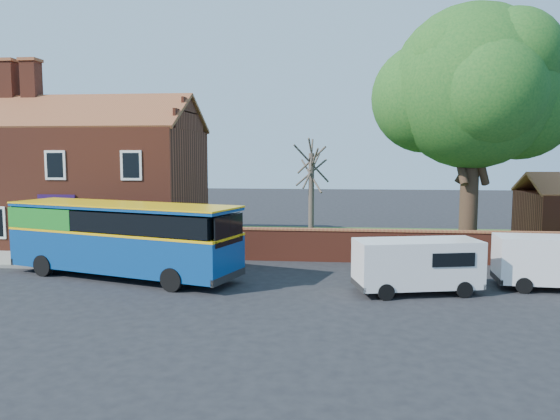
# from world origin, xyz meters

# --- Properties ---
(ground) EXTENTS (120.00, 120.00, 0.00)m
(ground) POSITION_xyz_m (0.00, 0.00, 0.00)
(ground) COLOR black
(ground) RESTS_ON ground
(pavement) EXTENTS (18.00, 3.50, 0.12)m
(pavement) POSITION_xyz_m (-7.00, 5.75, 0.06)
(pavement) COLOR gray
(pavement) RESTS_ON ground
(kerb) EXTENTS (18.00, 0.15, 0.14)m
(kerb) POSITION_xyz_m (-7.00, 4.00, 0.07)
(kerb) COLOR slate
(kerb) RESTS_ON ground
(grass_strip) EXTENTS (26.00, 12.00, 0.04)m
(grass_strip) POSITION_xyz_m (13.00, 13.00, 0.02)
(grass_strip) COLOR #426B28
(grass_strip) RESTS_ON ground
(shop_building) EXTENTS (12.30, 8.13, 10.50)m
(shop_building) POSITION_xyz_m (-7.02, 11.50, 3.41)
(shop_building) COLOR maroon
(shop_building) RESTS_ON ground
(boundary_wall) EXTENTS (22.00, 0.38, 1.60)m
(boundary_wall) POSITION_xyz_m (13.00, 7.00, 0.81)
(boundary_wall) COLOR maroon
(boundary_wall) RESTS_ON ground
(bus) EXTENTS (10.53, 5.56, 3.12)m
(bus) POSITION_xyz_m (-1.95, 2.87, 1.77)
(bus) COLOR navy
(bus) RESTS_ON ground
(van_near) EXTENTS (4.86, 2.79, 2.01)m
(van_near) POSITION_xyz_m (10.30, 1.39, 1.12)
(van_near) COLOR silver
(van_near) RESTS_ON ground
(van_far) EXTENTS (4.72, 2.16, 2.03)m
(van_far) POSITION_xyz_m (15.80, 2.50, 1.13)
(van_far) COLOR silver
(van_far) RESTS_ON ground
(large_tree) EXTENTS (10.31, 8.16, 12.58)m
(large_tree) POSITION_xyz_m (14.12, 9.82, 8.23)
(large_tree) COLOR black
(large_tree) RESTS_ON ground
(bare_tree) EXTENTS (2.13, 2.54, 5.69)m
(bare_tree) POSITION_xyz_m (5.93, 10.11, 2.92)
(bare_tree) COLOR #4C4238
(bare_tree) RESTS_ON ground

